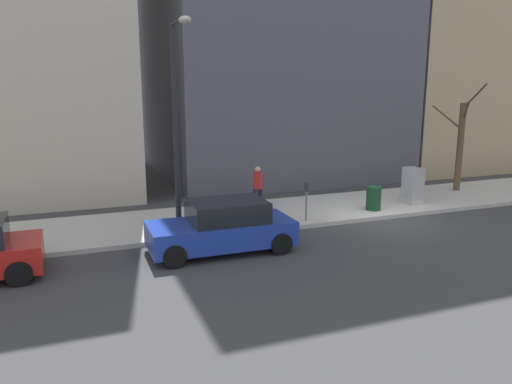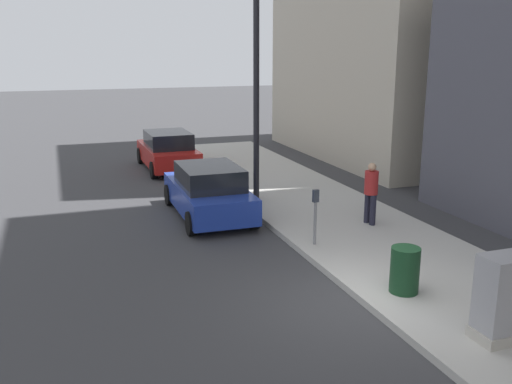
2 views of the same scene
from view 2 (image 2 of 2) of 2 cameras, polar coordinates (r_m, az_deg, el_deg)
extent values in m
plane|color=#38383A|center=(11.28, 10.20, -10.83)|extent=(120.00, 120.00, 0.00)
cube|color=#B2AFA8|center=(12.30, 18.45, -8.80)|extent=(4.00, 36.00, 0.15)
cube|color=#1E389E|center=(16.42, -4.79, -0.49)|extent=(1.84, 4.22, 0.70)
cube|color=black|center=(16.08, -4.66, 1.58)|extent=(1.62, 2.22, 0.60)
cylinder|color=black|center=(17.78, -8.66, -0.28)|extent=(0.23, 0.64, 0.64)
cylinder|color=black|center=(18.15, -3.38, 0.15)|extent=(0.23, 0.64, 0.64)
cylinder|color=black|center=(14.86, -6.48, -3.13)|extent=(0.23, 0.64, 0.64)
cylinder|color=black|center=(15.29, -0.25, -2.53)|extent=(0.23, 0.64, 0.64)
cube|color=red|center=(23.06, -8.82, 3.69)|extent=(1.84, 4.22, 0.70)
cube|color=black|center=(22.75, -8.78, 5.22)|extent=(1.62, 2.22, 0.60)
cylinder|color=black|center=(24.46, -11.47, 3.59)|extent=(0.23, 0.64, 0.64)
cylinder|color=black|center=(24.76, -7.58, 3.88)|extent=(0.23, 0.64, 0.64)
cylinder|color=black|center=(21.46, -10.19, 2.17)|extent=(0.23, 0.64, 0.64)
cylinder|color=black|center=(21.80, -5.79, 2.51)|extent=(0.23, 0.64, 0.64)
cylinder|color=slate|center=(13.66, 5.92, -3.12)|extent=(0.07, 0.07, 1.05)
cube|color=#2D333D|center=(13.48, 5.99, -0.38)|extent=(0.14, 0.10, 0.30)
cube|color=#A8A399|center=(10.29, 23.07, -12.92)|extent=(0.83, 0.61, 0.18)
cube|color=#939399|center=(10.00, 23.47, -9.25)|extent=(0.75, 0.55, 1.25)
cylinder|color=black|center=(17.27, 0.03, 9.83)|extent=(0.18, 0.18, 6.50)
cylinder|color=#14381E|center=(11.39, 14.65, -7.55)|extent=(0.56, 0.56, 0.90)
cylinder|color=#1E1E2D|center=(15.41, 11.61, -1.77)|extent=(0.16, 0.16, 0.82)
cylinder|color=#1E1E2D|center=(15.58, 11.06, -1.56)|extent=(0.16, 0.16, 0.82)
cylinder|color=#A52323|center=(15.32, 11.46, 0.92)|extent=(0.36, 0.36, 0.62)
sphere|color=tan|center=(15.23, 11.54, 2.46)|extent=(0.22, 0.22, 0.22)
camera|label=1|loc=(21.64, -46.31, 10.23)|focal=35.00mm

